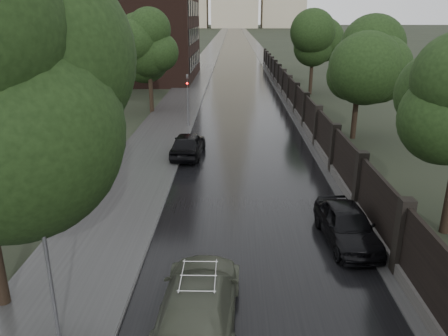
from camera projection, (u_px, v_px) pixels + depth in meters
road at (235, 35)px, 189.14m from camera, size 8.00×420.00×0.02m
sidewalk_left at (221, 35)px, 189.23m from camera, size 4.00×420.00×0.16m
verge_right at (248, 35)px, 189.03m from camera, size 3.00×420.00×0.08m
fence_right at (293, 98)px, 39.70m from camera, size 0.45×75.72×2.70m
tree_left_far at (149, 52)px, 36.63m from camera, size 4.25×4.25×7.39m
tree_right_b at (360, 66)px, 28.89m from camera, size 4.08×4.08×7.01m
tree_right_c at (313, 47)px, 45.87m from camera, size 4.08×4.08×7.01m
lamp_post at (47, 254)px, 10.55m from camera, size 0.25×0.12×5.11m
traffic_light at (188, 96)px, 32.78m from camera, size 0.16×0.32×4.00m
brick_building at (100, 0)px, 55.99m from camera, size 24.00×18.00×20.00m
volga_sedan at (199, 301)px, 11.92m from camera, size 2.35×5.32×1.52m
hatchback_left at (188, 144)px, 26.35m from camera, size 2.03×4.51×1.51m
car_right_near at (347, 225)px, 16.33m from camera, size 2.05×4.39×1.45m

